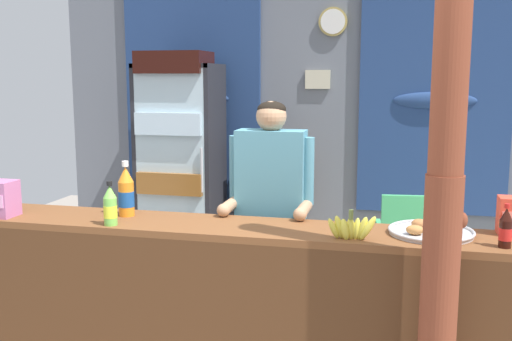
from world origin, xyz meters
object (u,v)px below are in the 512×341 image
at_px(banana_bunch, 351,228).
at_px(pastry_tray, 431,231).
at_px(stall_counter, 238,294).
at_px(soda_bottle_orange_soda, 126,193).
at_px(shopkeeper, 271,196).
at_px(plastic_lawn_chair, 405,237).
at_px(bottle_shelf_rack, 272,198).
at_px(soda_bottle_lime_soda, 110,207).
at_px(soda_bottle_cola, 506,229).
at_px(drink_fridge, 180,149).
at_px(timber_post, 445,187).

bearing_deg(banana_bunch, pastry_tray, 24.57).
xyz_separation_m(pastry_tray, banana_bunch, (-0.41, -0.19, 0.04)).
height_order(stall_counter, soda_bottle_orange_soda, soda_bottle_orange_soda).
height_order(shopkeeper, banana_bunch, shopkeeper).
xyz_separation_m(plastic_lawn_chair, pastry_tray, (0.10, -1.57, 0.46)).
xyz_separation_m(bottle_shelf_rack, shopkeeper, (0.39, -1.87, 0.42)).
height_order(shopkeeper, soda_bottle_lime_soda, shopkeeper).
relative_size(soda_bottle_lime_soda, banana_bunch, 0.95).
bearing_deg(banana_bunch, soda_bottle_lime_soda, -179.04).
xyz_separation_m(stall_counter, soda_bottle_cola, (1.36, -0.01, 0.46)).
height_order(bottle_shelf_rack, plastic_lawn_chair, bottle_shelf_rack).
bearing_deg(drink_fridge, timber_post, -48.18).
height_order(stall_counter, bottle_shelf_rack, bottle_shelf_rack).
bearing_deg(bottle_shelf_rack, drink_fridge, -164.43).
distance_m(plastic_lawn_chair, soda_bottle_orange_soda, 2.35).
distance_m(soda_bottle_cola, soda_bottle_lime_soda, 2.09).
distance_m(plastic_lawn_chair, soda_bottle_cola, 1.87).
height_order(timber_post, shopkeeper, timber_post).
bearing_deg(soda_bottle_cola, drink_fridge, 138.89).
xyz_separation_m(stall_counter, timber_post, (1.05, -0.28, 0.71)).
height_order(bottle_shelf_rack, soda_bottle_orange_soda, soda_bottle_orange_soda).
bearing_deg(soda_bottle_lime_soda, shopkeeper, 37.53).
relative_size(timber_post, drink_fridge, 1.33).
distance_m(stall_counter, pastry_tray, 1.11).
height_order(soda_bottle_orange_soda, soda_bottle_cola, soda_bottle_orange_soda).
bearing_deg(drink_fridge, pastry_tray, -43.00).
bearing_deg(bottle_shelf_rack, soda_bottle_orange_soda, -100.51).
height_order(plastic_lawn_chair, soda_bottle_cola, soda_bottle_cola).
distance_m(shopkeeper, soda_bottle_cola, 1.42).
relative_size(timber_post, pastry_tray, 5.91).
distance_m(timber_post, soda_bottle_cola, 0.48).
bearing_deg(banana_bunch, soda_bottle_orange_soda, 171.31).
distance_m(shopkeeper, banana_bunch, 0.81).
height_order(timber_post, pastry_tray, timber_post).
bearing_deg(plastic_lawn_chair, timber_post, -86.54).
distance_m(timber_post, bottle_shelf_rack, 3.11).
relative_size(timber_post, bottle_shelf_rack, 2.28).
xyz_separation_m(drink_fridge, soda_bottle_lime_soda, (0.44, -2.25, -0.05)).
bearing_deg(banana_bunch, timber_post, -29.59).
xyz_separation_m(stall_counter, plastic_lawn_chair, (0.93, 1.72, -0.07)).
xyz_separation_m(shopkeeper, soda_bottle_cola, (1.30, -0.57, 0.01)).
bearing_deg(soda_bottle_orange_soda, soda_bottle_lime_soda, -86.88).
xyz_separation_m(bottle_shelf_rack, banana_bunch, (0.94, -2.46, 0.39)).
distance_m(soda_bottle_orange_soda, banana_bunch, 1.38).
bearing_deg(pastry_tray, stall_counter, -171.69).
bearing_deg(soda_bottle_lime_soda, plastic_lawn_chair, 47.07).
xyz_separation_m(stall_counter, soda_bottle_lime_soda, (-0.73, -0.06, 0.48)).
bearing_deg(soda_bottle_lime_soda, stall_counter, 4.62).
bearing_deg(stall_counter, timber_post, -14.97).
xyz_separation_m(shopkeeper, soda_bottle_lime_soda, (-0.80, -0.61, 0.02)).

